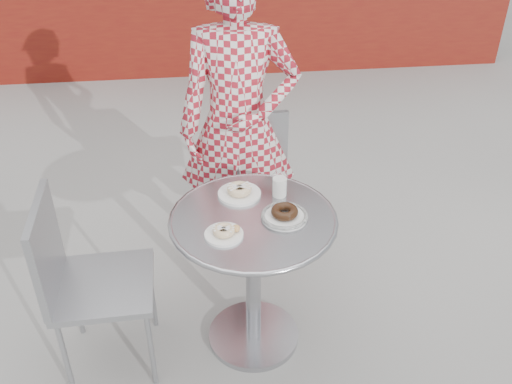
{
  "coord_description": "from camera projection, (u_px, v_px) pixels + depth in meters",
  "views": [
    {
      "loc": [
        -0.26,
        -2.03,
        2.24
      ],
      "look_at": [
        -0.02,
        0.1,
        0.83
      ],
      "focal_mm": 40.0,
      "sensor_mm": 36.0,
      "label": 1
    }
  ],
  "objects": [
    {
      "name": "plate_checker",
      "position": [
        284.0,
        215.0,
        2.51
      ],
      "size": [
        0.21,
        0.21,
        0.05
      ],
      "rotation": [
        0.0,
        0.0,
        0.43
      ],
      "color": "white",
      "rests_on": "bistro_table"
    },
    {
      "name": "chair_left",
      "position": [
        107.0,
        315.0,
        2.68
      ],
      "size": [
        0.46,
        0.45,
        0.92
      ],
      "rotation": [
        0.0,
        0.0,
        1.6
      ],
      "color": "#9A9CA1",
      "rests_on": "ground"
    },
    {
      "name": "plate_far",
      "position": [
        239.0,
        191.0,
        2.66
      ],
      "size": [
        0.2,
        0.2,
        0.05
      ],
      "rotation": [
        0.0,
        0.0,
        0.05
      ],
      "color": "white",
      "rests_on": "bistro_table"
    },
    {
      "name": "ground",
      "position": [
        261.0,
        337.0,
        2.94
      ],
      "size": [
        60.0,
        60.0,
        0.0
      ],
      "primitive_type": "plane",
      "color": "#A3A09B",
      "rests_on": "ground"
    },
    {
      "name": "plate_near",
      "position": [
        225.0,
        232.0,
        2.4
      ],
      "size": [
        0.17,
        0.17,
        0.04
      ],
      "rotation": [
        0.0,
        0.0,
        -0.21
      ],
      "color": "white",
      "rests_on": "bistro_table"
    },
    {
      "name": "milk_cup",
      "position": [
        280.0,
        186.0,
        2.64
      ],
      "size": [
        0.07,
        0.07,
        0.11
      ],
      "rotation": [
        0.0,
        0.0,
        0.32
      ],
      "color": "white",
      "rests_on": "bistro_table"
    },
    {
      "name": "chair_far",
      "position": [
        245.0,
        193.0,
        3.55
      ],
      "size": [
        0.46,
        0.46,
        0.91
      ],
      "rotation": [
        0.0,
        0.0,
        3.2
      ],
      "color": "#9A9CA1",
      "rests_on": "ground"
    },
    {
      "name": "seated_person",
      "position": [
        239.0,
        126.0,
        3.0
      ],
      "size": [
        0.67,
        0.47,
        1.76
      ],
      "primitive_type": "imported",
      "rotation": [
        0.0,
        0.0,
        -0.08
      ],
      "color": "maroon",
      "rests_on": "ground"
    },
    {
      "name": "bistro_table",
      "position": [
        253.0,
        250.0,
        2.62
      ],
      "size": [
        0.76,
        0.76,
        0.76
      ],
      "rotation": [
        0.0,
        0.0,
        -0.01
      ],
      "color": "#B6B6BB",
      "rests_on": "ground"
    }
  ]
}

